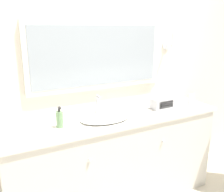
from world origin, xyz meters
TOP-DOWN VIEW (x-y plane):
  - wall_back at (-0.00, 0.59)m, footprint 8.00×0.18m
  - vanity_counter at (0.00, 0.30)m, footprint 2.09×0.53m
  - sink_basin at (-0.11, 0.28)m, footprint 0.46×0.36m
  - soap_bottle at (-0.52, 0.28)m, footprint 0.06×0.06m
  - appliance_box at (0.54, 0.29)m, footprint 0.24×0.12m
  - picture_frame at (0.88, 0.23)m, footprint 0.09×0.01m
  - hand_towel_near_sink at (0.75, 0.41)m, footprint 0.19×0.14m

SIDE VIEW (x-z plane):
  - vanity_counter at x=0.00m, z-range 0.00..0.90m
  - hand_towel_near_sink at x=0.75m, z-range 0.90..0.93m
  - sink_basin at x=-0.11m, z-range 0.82..1.01m
  - appliance_box at x=0.54m, z-range 0.90..1.00m
  - picture_frame at x=0.88m, z-range 0.90..1.02m
  - soap_bottle at x=-0.52m, z-range 0.88..1.06m
  - wall_back at x=0.00m, z-range 0.00..2.55m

